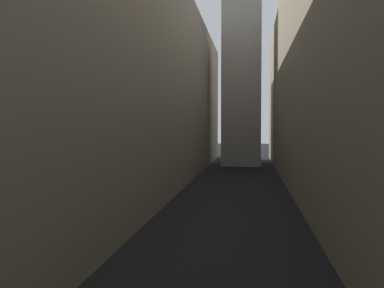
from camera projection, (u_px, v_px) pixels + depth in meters
ground_plane at (233, 198)px, 41.68m from camera, size 264.00×264.00×0.00m
building_block_left at (109, 81)px, 44.83m from camera, size 13.91×108.00×22.47m
building_block_right at (372, 68)px, 41.54m from camera, size 14.46×108.00×24.10m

